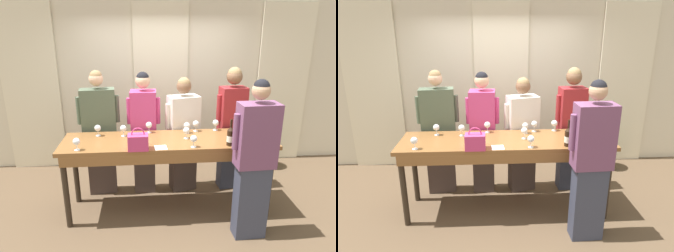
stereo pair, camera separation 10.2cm
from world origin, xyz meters
TOP-DOWN VIEW (x-y plane):
  - ground_plane at (0.00, 0.00)m, footprint 18.00×18.00m
  - wall_back at (0.00, 1.53)m, footprint 12.00×0.06m
  - curtain_panel_left at (-2.09, 1.47)m, footprint 0.88×0.03m
  - curtain_panel_center at (0.00, 1.47)m, footprint 0.88×0.03m
  - curtain_panel_right at (2.09, 1.47)m, footprint 0.88×0.03m
  - tasting_bar at (0.00, -0.03)m, footprint 2.61×0.70m
  - wine_bottle at (0.70, -0.25)m, footprint 0.08×0.08m
  - handbag at (-0.37, -0.29)m, footprint 0.23×0.16m
  - wine_glass_front_left at (0.66, 0.29)m, footprint 0.08×0.08m
  - wine_glass_front_mid at (0.22, 0.01)m, footprint 0.08×0.08m
  - wine_glass_front_right at (0.27, -0.28)m, footprint 0.08×0.08m
  - wine_glass_center_left at (-1.06, -0.26)m, footprint 0.08×0.08m
  - wine_glass_center_mid at (0.26, 0.21)m, footprint 0.08×0.08m
  - wine_glass_center_right at (-0.88, 0.20)m, footprint 0.08×0.08m
  - wine_glass_back_left at (-0.56, 0.16)m, footprint 0.08×0.08m
  - wine_glass_back_mid at (-0.23, 0.27)m, footprint 0.08×0.08m
  - wine_glass_back_right at (0.39, 0.27)m, footprint 0.08×0.08m
  - napkin at (-0.11, -0.27)m, footprint 0.15×0.15m
  - guest_olive_jacket at (-0.91, 0.53)m, footprint 0.57×0.26m
  - guest_pink_top at (-0.30, 0.53)m, footprint 0.46×0.29m
  - guest_cream_sweater at (0.26, 0.53)m, footprint 0.53×0.36m
  - guest_striped_shirt at (0.95, 0.53)m, footprint 0.47×0.27m
  - host_pouring at (0.88, -0.60)m, footprint 0.53×0.25m
  - potted_plant at (1.76, 1.15)m, footprint 0.36×0.36m

SIDE VIEW (x-z plane):
  - ground_plane at x=0.00m, z-range 0.00..0.00m
  - potted_plant at x=1.76m, z-range 0.04..0.78m
  - guest_cream_sweater at x=0.26m, z-range 0.01..1.68m
  - tasting_bar at x=0.00m, z-range 0.38..1.37m
  - guest_pink_top at x=-0.30m, z-range 0.02..1.77m
  - guest_olive_jacket at x=-0.91m, z-range 0.02..1.79m
  - host_pouring at x=0.88m, z-range 0.02..1.84m
  - guest_striped_shirt at x=0.95m, z-range 0.05..1.85m
  - napkin at x=-0.11m, z-range 0.99..0.99m
  - handbag at x=-0.37m, z-range 0.95..1.21m
  - wine_glass_front_left at x=0.66m, z-range 1.02..1.16m
  - wine_glass_front_mid at x=0.22m, z-range 1.02..1.16m
  - wine_glass_front_right at x=0.27m, z-range 1.02..1.16m
  - wine_glass_center_left at x=-1.06m, z-range 1.02..1.16m
  - wine_glass_center_mid at x=0.26m, z-range 1.02..1.16m
  - wine_glass_center_right at x=-0.88m, z-range 1.02..1.16m
  - wine_glass_back_left at x=-0.56m, z-range 1.02..1.16m
  - wine_glass_back_mid at x=-0.23m, z-range 1.02..1.16m
  - wine_glass_back_right at x=0.39m, z-range 1.02..1.16m
  - wine_bottle at x=0.70m, z-range 0.94..1.26m
  - curtain_panel_left at x=-2.09m, z-range 0.00..2.69m
  - curtain_panel_center at x=0.00m, z-range 0.00..2.69m
  - curtain_panel_right at x=2.09m, z-range 0.00..2.69m
  - wall_back at x=0.00m, z-range 0.00..2.80m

